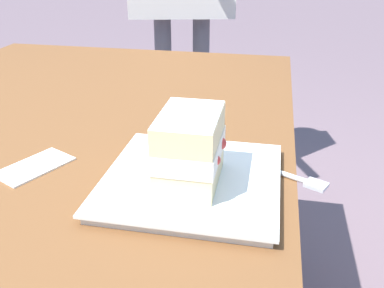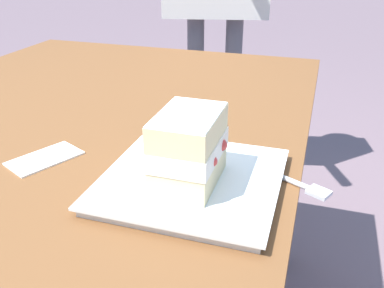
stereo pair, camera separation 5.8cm
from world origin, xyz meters
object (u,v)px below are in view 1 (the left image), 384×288
(dessert_plate, at_px, (192,180))
(dessert_fork, at_px, (280,173))
(paper_napkin, at_px, (35,166))
(patio_table, at_px, (54,170))
(cake_slice, at_px, (190,148))

(dessert_plate, bearing_deg, dessert_fork, -66.46)
(dessert_plate, height_order, paper_napkin, dessert_plate)
(dessert_fork, bearing_deg, patio_table, 76.41)
(dessert_plate, distance_m, cake_slice, 0.06)
(patio_table, bearing_deg, paper_napkin, -157.62)
(patio_table, relative_size, dessert_fork, 7.89)
(dessert_plate, distance_m, dessert_fork, 0.14)
(cake_slice, height_order, paper_napkin, cake_slice)
(patio_table, relative_size, dessert_plate, 5.06)
(dessert_plate, xyz_separation_m, cake_slice, (-0.01, 0.00, 0.06))
(paper_napkin, bearing_deg, patio_table, 22.38)
(patio_table, relative_size, cake_slice, 10.53)
(dessert_fork, bearing_deg, cake_slice, 118.63)
(paper_napkin, bearing_deg, dessert_fork, -82.43)
(cake_slice, xyz_separation_m, dessert_fork, (0.07, -0.13, -0.06))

